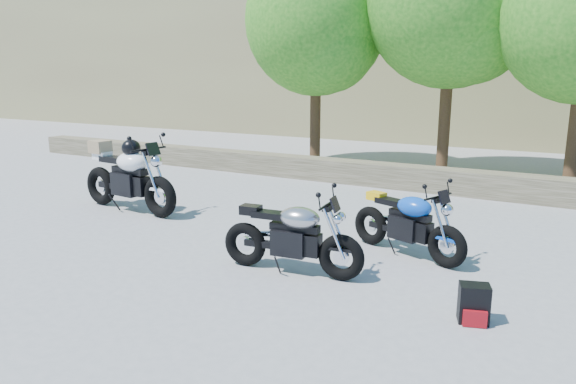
% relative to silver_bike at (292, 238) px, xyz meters
% --- Properties ---
extents(ground, '(90.00, 90.00, 0.00)m').
position_rel_silver_bike_xyz_m(ground, '(-0.82, -0.02, -0.45)').
color(ground, gray).
rests_on(ground, ground).
extents(stone_wall, '(22.00, 0.55, 0.50)m').
position_rel_silver_bike_xyz_m(stone_wall, '(-0.82, 5.48, -0.20)').
color(stone_wall, '#4C4632').
rests_on(stone_wall, ground).
extents(tree_decid_left, '(3.67, 3.67, 5.62)m').
position_rel_silver_bike_xyz_m(tree_decid_left, '(-3.21, 7.12, 3.19)').
color(tree_decid_left, '#382314').
rests_on(tree_decid_left, ground).
extents(tree_decid_mid, '(4.08, 4.08, 6.24)m').
position_rel_silver_bike_xyz_m(tree_decid_mid, '(0.09, 7.52, 3.59)').
color(tree_decid_mid, '#382314').
rests_on(tree_decid_mid, ground).
extents(silver_bike, '(1.82, 0.58, 0.92)m').
position_rel_silver_bike_xyz_m(silver_bike, '(0.00, 0.00, 0.00)').
color(silver_bike, black).
rests_on(silver_bike, ground).
extents(white_bike, '(2.34, 0.74, 1.29)m').
position_rel_silver_bike_xyz_m(white_bike, '(-4.00, 1.18, 0.19)').
color(white_bike, black).
rests_on(white_bike, ground).
extents(blue_bike, '(1.72, 0.79, 0.90)m').
position_rel_silver_bike_xyz_m(blue_bike, '(1.02, 1.31, -0.01)').
color(blue_bike, black).
rests_on(blue_bike, ground).
extents(backpack, '(0.33, 0.31, 0.38)m').
position_rel_silver_bike_xyz_m(backpack, '(2.16, -0.27, -0.26)').
color(backpack, black).
rests_on(backpack, ground).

